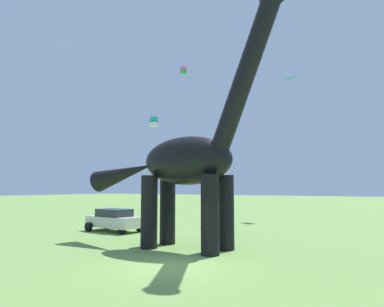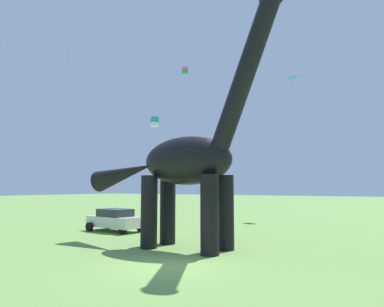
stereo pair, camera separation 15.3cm
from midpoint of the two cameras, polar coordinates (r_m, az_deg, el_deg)
name	(u,v)px [view 2 (the right image)]	position (r m, az deg, el deg)	size (l,w,h in m)	color
ground_plane	(169,267)	(14.24, -3.40, -17.83)	(240.00, 240.00, 0.00)	#6B9347
dinosaur_sculpture	(186,161)	(17.94, -0.76, -1.18)	(11.62, 2.46, 12.15)	black
parked_sedan_left	(115,220)	(25.61, -12.14, -10.39)	(4.37, 2.22, 1.55)	silver
person_vendor_side	(208,218)	(27.13, 2.72, -10.38)	(0.45, 0.20, 1.21)	black
kite_mid_left	(67,46)	(29.65, -19.30, 16.06)	(1.98, 1.99, 2.12)	white
kite_near_high	(185,70)	(44.74, -1.06, 13.25)	(0.82, 0.82, 0.84)	pink
kite_trailing	(293,78)	(39.26, 16.08, 11.68)	(1.66, 1.56, 1.66)	#19B2B7
kite_mid_center	(155,122)	(28.52, -5.90, 5.11)	(0.74, 0.74, 0.76)	#19B2B7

